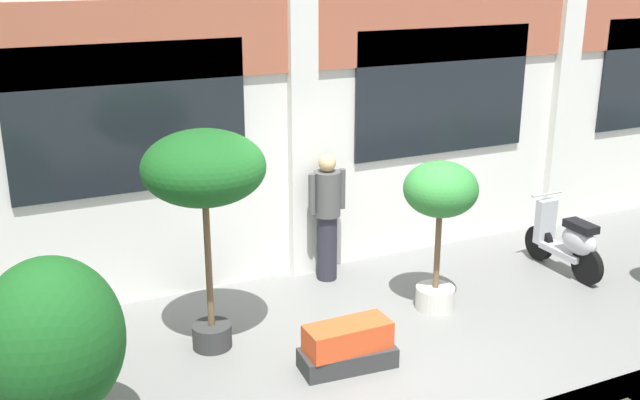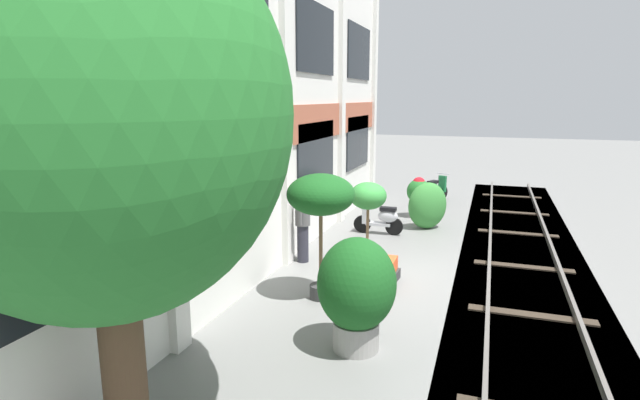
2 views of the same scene
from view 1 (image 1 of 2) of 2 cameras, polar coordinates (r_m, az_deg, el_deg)
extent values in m
plane|color=slate|center=(8.02, 6.12, -11.90)|extent=(80.00, 80.00, 0.00)
cube|color=#AD5B42|center=(9.20, -1.48, 12.54)|extent=(16.82, 0.06, 0.90)
cube|color=black|center=(8.69, -14.26, 5.98)|extent=(2.69, 0.04, 1.70)
cube|color=black|center=(10.33, 9.42, 8.17)|extent=(2.69, 0.04, 1.70)
ellipsoid|color=#19561E|center=(6.54, -19.73, -9.96)|extent=(1.17, 1.17, 1.40)
cylinder|color=beige|center=(9.05, 8.76, -7.36)|extent=(0.46, 0.46, 0.27)
cylinder|color=brown|center=(8.78, 8.97, -3.35)|extent=(0.07, 0.07, 1.09)
ellipsoid|color=#2D7A33|center=(8.56, 9.19, 0.83)|extent=(0.85, 0.85, 0.63)
cube|color=#333333|center=(7.78, 2.11, -11.93)|extent=(1.00, 0.49, 0.21)
cube|color=#E04C23|center=(7.66, 2.13, -10.35)|extent=(0.87, 0.37, 0.28)
cylinder|color=#333333|center=(8.21, -8.22, -10.19)|extent=(0.42, 0.42, 0.26)
cylinder|color=brown|center=(7.81, -8.53, -4.21)|extent=(0.07, 0.07, 1.59)
ellipsoid|color=#19561E|center=(7.51, -8.86, 2.46)|extent=(1.25, 1.25, 0.75)
cylinder|color=black|center=(10.72, 16.35, -3.14)|extent=(0.09, 0.48, 0.48)
cylinder|color=black|center=(10.12, 19.68, -4.77)|extent=(0.09, 0.48, 0.48)
cube|color=#B2B2B7|center=(10.40, 18.03, -3.74)|extent=(0.24, 0.68, 0.08)
ellipsoid|color=#B2B2B7|center=(10.14, 19.15, -2.96)|extent=(0.26, 0.56, 0.36)
cube|color=black|center=(10.07, 19.26, -1.90)|extent=(0.22, 0.44, 0.10)
cube|color=#B2B2B7|center=(10.55, 16.80, -1.56)|extent=(0.28, 0.12, 0.60)
cylinder|color=#B7B7BF|center=(10.45, 16.91, 0.44)|extent=(0.50, 0.03, 0.03)
cylinder|color=#282833|center=(9.62, 0.53, -3.61)|extent=(0.26, 0.26, 0.87)
cylinder|color=#4C4C4C|center=(9.37, 0.54, 0.49)|extent=(0.34, 0.34, 0.57)
sphere|color=tan|center=(9.26, 0.55, 2.83)|extent=(0.22, 0.22, 0.22)
cylinder|color=#4C4C4C|center=(9.25, -0.62, 0.44)|extent=(0.09, 0.09, 0.52)
cylinder|color=#4C4C4C|center=(9.47, 1.68, 0.86)|extent=(0.09, 0.09, 0.52)
camera|label=2|loc=(7.57, -82.41, 0.26)|focal=28.00mm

